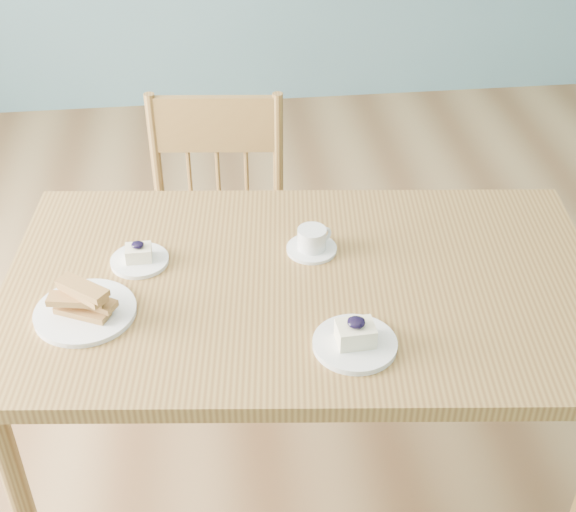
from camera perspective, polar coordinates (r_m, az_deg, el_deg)
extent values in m
cube|color=#A27A4B|center=(2.56, 2.76, -13.56)|extent=(5.00, 5.00, 0.01)
cube|color=olive|center=(1.93, 1.09, -2.24)|extent=(1.52, 0.97, 0.04)
cylinder|color=olive|center=(2.06, -18.25, -16.81)|extent=(0.05, 0.05, 0.73)
cylinder|color=olive|center=(2.52, -14.35, -4.13)|extent=(0.05, 0.05, 0.73)
cylinder|color=olive|center=(2.54, 15.80, -3.96)|extent=(0.05, 0.05, 0.73)
cube|color=olive|center=(2.54, -5.00, -0.51)|extent=(0.47, 0.45, 0.04)
cylinder|color=olive|center=(2.58, -9.04, -6.87)|extent=(0.03, 0.03, 0.41)
cylinder|color=olive|center=(2.55, -0.87, -6.91)|extent=(0.03, 0.03, 0.41)
cylinder|color=olive|center=(2.83, -8.22, -2.11)|extent=(0.03, 0.03, 0.41)
cylinder|color=olive|center=(2.81, -0.84, -2.10)|extent=(0.03, 0.03, 0.41)
cylinder|color=olive|center=(2.57, -9.34, 6.51)|extent=(0.03, 0.03, 0.47)
cylinder|color=olive|center=(2.54, -0.70, 6.63)|extent=(0.03, 0.03, 0.47)
cube|color=olive|center=(2.49, -5.21, 9.32)|extent=(0.36, 0.06, 0.18)
cylinder|color=olive|center=(2.61, -6.93, 4.73)|extent=(0.01, 0.01, 0.28)
cylinder|color=olive|center=(2.60, -4.94, 4.75)|extent=(0.01, 0.01, 0.28)
cylinder|color=olive|center=(2.60, -2.93, 4.77)|extent=(0.01, 0.01, 0.28)
cylinder|color=white|center=(1.74, 4.77, -6.25)|extent=(0.18, 0.18, 0.01)
cube|color=#FFEFC3|center=(1.72, 4.82, -5.52)|extent=(0.08, 0.07, 0.05)
ellipsoid|color=black|center=(1.70, 4.88, -4.72)|extent=(0.04, 0.04, 0.02)
sphere|color=black|center=(1.71, 5.23, -4.61)|extent=(0.02, 0.02, 0.02)
sphere|color=black|center=(1.71, 4.52, -4.59)|extent=(0.02, 0.02, 0.02)
sphere|color=black|center=(1.70, 5.05, -4.96)|extent=(0.02, 0.02, 0.02)
cylinder|color=white|center=(2.01, -10.50, -0.32)|extent=(0.14, 0.14, 0.01)
cube|color=#FFEFC3|center=(1.99, -10.58, 0.22)|extent=(0.06, 0.05, 0.04)
ellipsoid|color=black|center=(1.98, -10.65, 0.79)|extent=(0.03, 0.03, 0.01)
sphere|color=black|center=(1.98, -10.39, 0.86)|extent=(0.01, 0.01, 0.01)
sphere|color=black|center=(1.98, -10.85, 0.87)|extent=(0.01, 0.01, 0.01)
sphere|color=black|center=(1.97, -10.58, 0.65)|extent=(0.01, 0.01, 0.01)
cylinder|color=white|center=(2.01, 1.69, 0.51)|extent=(0.13, 0.13, 0.01)
cylinder|color=white|center=(2.00, 1.70, 1.25)|extent=(0.09, 0.09, 0.05)
cylinder|color=brown|center=(1.98, 1.71, 1.76)|extent=(0.06, 0.06, 0.00)
torus|color=white|center=(2.01, 2.59, 1.54)|extent=(0.04, 0.02, 0.04)
cylinder|color=white|center=(1.88, -14.22, -3.88)|extent=(0.23, 0.23, 0.01)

